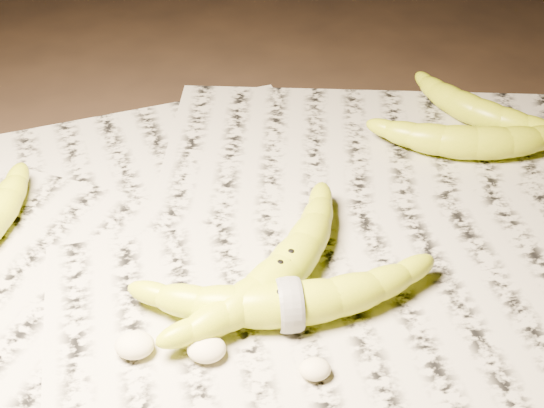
{
  "coord_description": "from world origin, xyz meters",
  "views": [
    {
      "loc": [
        -0.01,
        -0.53,
        0.51
      ],
      "look_at": [
        0.02,
        0.05,
        0.05
      ],
      "focal_mm": 50.0,
      "sensor_mm": 36.0,
      "label": 1
    }
  ],
  "objects_px": {
    "banana_center": "(283,268)",
    "banana_upper_a": "(475,140)",
    "banana_upper_b": "(477,109)",
    "banana_taped": "(289,302)"
  },
  "relations": [
    {
      "from": "banana_center",
      "to": "banana_upper_a",
      "type": "relative_size",
      "value": 1.1
    },
    {
      "from": "banana_center",
      "to": "banana_upper_b",
      "type": "relative_size",
      "value": 1.27
    },
    {
      "from": "banana_taped",
      "to": "banana_upper_a",
      "type": "distance_m",
      "value": 0.34
    },
    {
      "from": "banana_center",
      "to": "banana_upper_b",
      "type": "height_order",
      "value": "banana_center"
    },
    {
      "from": "banana_upper_b",
      "to": "banana_taped",
      "type": "bearing_deg",
      "value": -83.74
    },
    {
      "from": "banana_upper_b",
      "to": "banana_upper_a",
      "type": "bearing_deg",
      "value": -61.95
    },
    {
      "from": "banana_taped",
      "to": "banana_upper_b",
      "type": "xyz_separation_m",
      "value": [
        0.25,
        0.32,
        -0.0
      ]
    },
    {
      "from": "banana_upper_a",
      "to": "banana_upper_b",
      "type": "relative_size",
      "value": 1.15
    },
    {
      "from": "banana_center",
      "to": "banana_taped",
      "type": "relative_size",
      "value": 0.93
    },
    {
      "from": "banana_center",
      "to": "banana_upper_b",
      "type": "distance_m",
      "value": 0.37
    }
  ]
}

